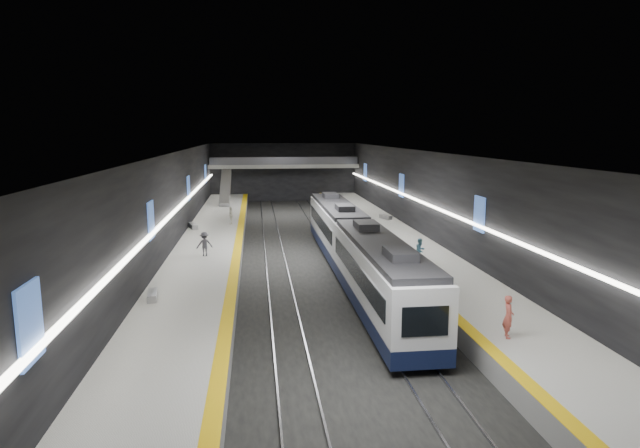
{
  "coord_description": "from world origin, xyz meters",
  "views": [
    {
      "loc": [
        -3.87,
        -39.39,
        9.54
      ],
      "look_at": [
        1.23,
        2.77,
        2.2
      ],
      "focal_mm": 30.0,
      "sensor_mm": 36.0,
      "label": 1
    }
  ],
  "objects": [
    {
      "name": "ground",
      "position": [
        0.0,
        0.0,
        0.0
      ],
      "size": [
        70.0,
        70.0,
        0.0
      ],
      "primitive_type": "plane",
      "color": "black",
      "rests_on": "ground"
    },
    {
      "name": "ceiling",
      "position": [
        0.0,
        0.0,
        8.0
      ],
      "size": [
        20.0,
        70.0,
        0.04
      ],
      "primitive_type": "cube",
      "rotation": [
        3.14,
        0.0,
        0.0
      ],
      "color": "beige",
      "rests_on": "wall_left"
    },
    {
      "name": "wall_left",
      "position": [
        -10.0,
        0.0,
        4.0
      ],
      "size": [
        0.04,
        70.0,
        8.0
      ],
      "primitive_type": "cube",
      "color": "black",
      "rests_on": "ground"
    },
    {
      "name": "wall_right",
      "position": [
        10.0,
        0.0,
        4.0
      ],
      "size": [
        0.04,
        70.0,
        8.0
      ],
      "primitive_type": "cube",
      "color": "black",
      "rests_on": "ground"
    },
    {
      "name": "wall_back",
      "position": [
        0.0,
        35.0,
        4.0
      ],
      "size": [
        20.0,
        0.04,
        8.0
      ],
      "primitive_type": "cube",
      "color": "black",
      "rests_on": "ground"
    },
    {
      "name": "platform_left",
      "position": [
        -7.5,
        0.0,
        0.5
      ],
      "size": [
        5.0,
        70.0,
        1.0
      ],
      "primitive_type": "cube",
      "color": "slate",
      "rests_on": "ground"
    },
    {
      "name": "tile_surface_left",
      "position": [
        -7.5,
        0.0,
        1.01
      ],
      "size": [
        5.0,
        70.0,
        0.02
      ],
      "primitive_type": "cube",
      "color": "#A3A49F",
      "rests_on": "platform_left"
    },
    {
      "name": "tactile_strip_left",
      "position": [
        -5.3,
        0.0,
        1.02
      ],
      "size": [
        0.6,
        70.0,
        0.02
      ],
      "primitive_type": "cube",
      "color": "#DFAF0B",
      "rests_on": "platform_left"
    },
    {
      "name": "platform_right",
      "position": [
        7.5,
        0.0,
        0.5
      ],
      "size": [
        5.0,
        70.0,
        1.0
      ],
      "primitive_type": "cube",
      "color": "slate",
      "rests_on": "ground"
    },
    {
      "name": "tile_surface_right",
      "position": [
        7.5,
        0.0,
        1.01
      ],
      "size": [
        5.0,
        70.0,
        0.02
      ],
      "primitive_type": "cube",
      "color": "#A3A49F",
      "rests_on": "platform_right"
    },
    {
      "name": "tactile_strip_right",
      "position": [
        5.3,
        0.0,
        1.02
      ],
      "size": [
        0.6,
        70.0,
        0.02
      ],
      "primitive_type": "cube",
      "color": "#DFAF0B",
      "rests_on": "platform_right"
    },
    {
      "name": "rails",
      "position": [
        -0.0,
        0.0,
        0.06
      ],
      "size": [
        6.52,
        70.0,
        0.12
      ],
      "color": "gray",
      "rests_on": "ground"
    },
    {
      "name": "train",
      "position": [
        2.5,
        -5.42,
        2.2
      ],
      "size": [
        2.69,
        30.04,
        3.6
      ],
      "color": "#0E1635",
      "rests_on": "ground"
    },
    {
      "name": "ad_posters",
      "position": [
        -0.0,
        1.0,
        4.5
      ],
      "size": [
        19.94,
        53.5,
        2.2
      ],
      "color": "#395EAD",
      "rests_on": "wall_left"
    },
    {
      "name": "cove_light_left",
      "position": [
        -9.8,
        0.0,
        3.8
      ],
      "size": [
        0.25,
        68.6,
        0.12
      ],
      "primitive_type": "cube",
      "color": "white",
      "rests_on": "wall_left"
    },
    {
      "name": "cove_light_right",
      "position": [
        9.8,
        0.0,
        3.8
      ],
      "size": [
        0.25,
        68.6,
        0.12
      ],
      "primitive_type": "cube",
      "color": "white",
      "rests_on": "wall_right"
    },
    {
      "name": "mezzanine_bridge",
      "position": [
        0.0,
        32.93,
        5.04
      ],
      "size": [
        20.0,
        3.0,
        1.5
      ],
      "color": "gray",
      "rests_on": "wall_left"
    },
    {
      "name": "escalator",
      "position": [
        -7.5,
        26.0,
        2.9
      ],
      "size": [
        1.2,
        7.5,
        3.92
      ],
      "primitive_type": "cube",
      "rotation": [
        0.44,
        0.0,
        0.0
      ],
      "color": "#99999E",
      "rests_on": "platform_left"
    },
    {
      "name": "bench_left_near",
      "position": [
        -9.29,
        -11.99,
        1.2
      ],
      "size": [
        0.66,
        1.66,
        0.4
      ],
      "primitive_type": "cube",
      "rotation": [
        0.0,
        0.0,
        0.13
      ],
      "color": "#99999E",
      "rests_on": "platform_left"
    },
    {
      "name": "bench_left_far",
      "position": [
        -9.5,
        8.66,
        1.23
      ],
      "size": [
        1.07,
        1.94,
        0.46
      ],
      "primitive_type": "cube",
      "rotation": [
        0.0,
        0.0,
        0.31
      ],
      "color": "#99999E",
      "rests_on": "platform_left"
    },
    {
      "name": "bench_right_far",
      "position": [
        8.9,
        11.8,
        1.2
      ],
      "size": [
        1.05,
        1.65,
        0.39
      ],
      "primitive_type": "cube",
      "rotation": [
        0.0,
        0.0,
        0.42
      ],
      "color": "#99999E",
      "rests_on": "platform_right"
    },
    {
      "name": "passenger_right_a",
      "position": [
        6.5,
        -19.19,
        1.91
      ],
      "size": [
        0.59,
        0.76,
        1.82
      ],
      "primitive_type": "imported",
      "rotation": [
        0.0,
        0.0,
        1.31
      ],
      "color": "#B74F44",
      "rests_on": "platform_right"
    },
    {
      "name": "passenger_right_b",
      "position": [
        6.84,
        -6.0,
        1.8
      ],
      "size": [
        0.99,
        0.93,
        1.61
      ],
      "primitive_type": "imported",
      "rotation": [
        0.0,
        0.0,
        0.57
      ],
      "color": "teal",
      "rests_on": "platform_right"
    },
    {
      "name": "passenger_left_a",
      "position": [
        -6.22,
        10.58,
        1.82
      ],
      "size": [
        0.42,
        0.97,
        1.63
      ],
      "primitive_type": "imported",
      "rotation": [
        0.0,
        0.0,
        -1.55
      ],
      "color": "silver",
      "rests_on": "platform_left"
    },
    {
      "name": "passenger_left_b",
      "position": [
        -7.47,
        -2.44,
        1.84
      ],
      "size": [
        1.21,
        0.87,
        1.69
      ],
      "primitive_type": "imported",
      "rotation": [
        0.0,
        0.0,
        3.38
      ],
      "color": "#3C3B42",
      "rests_on": "platform_left"
    }
  ]
}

